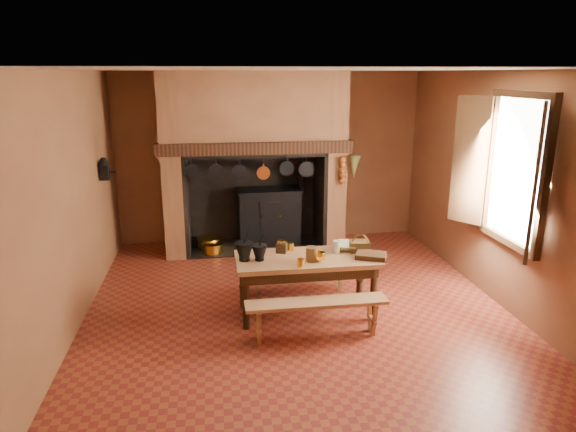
{
  "coord_description": "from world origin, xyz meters",
  "views": [
    {
      "loc": [
        -0.95,
        -5.69,
        2.77
      ],
      "look_at": [
        -0.05,
        0.3,
        1.07
      ],
      "focal_mm": 32.0,
      "sensor_mm": 36.0,
      "label": 1
    }
  ],
  "objects_px": {
    "work_table": "(307,266)",
    "mixing_bowl": "(348,246)",
    "wicker_basket": "(360,246)",
    "bench_front": "(316,310)",
    "coffee_grinder": "(282,247)",
    "iron_range": "(270,215)"
  },
  "relations": [
    {
      "from": "work_table",
      "to": "mixing_bowl",
      "type": "height_order",
      "value": "mixing_bowl"
    },
    {
      "from": "coffee_grinder",
      "to": "wicker_basket",
      "type": "height_order",
      "value": "wicker_basket"
    },
    {
      "from": "mixing_bowl",
      "to": "wicker_basket",
      "type": "relative_size",
      "value": 1.3
    },
    {
      "from": "work_table",
      "to": "coffee_grinder",
      "type": "relative_size",
      "value": 9.03
    },
    {
      "from": "work_table",
      "to": "mixing_bowl",
      "type": "distance_m",
      "value": 0.59
    },
    {
      "from": "iron_range",
      "to": "bench_front",
      "type": "height_order",
      "value": "iron_range"
    },
    {
      "from": "iron_range",
      "to": "coffee_grinder",
      "type": "distance_m",
      "value": 2.47
    },
    {
      "from": "coffee_grinder",
      "to": "wicker_basket",
      "type": "distance_m",
      "value": 0.93
    },
    {
      "from": "wicker_basket",
      "to": "coffee_grinder",
      "type": "bearing_deg",
      "value": -179.13
    },
    {
      "from": "iron_range",
      "to": "bench_front",
      "type": "distance_m",
      "value": 3.24
    },
    {
      "from": "iron_range",
      "to": "work_table",
      "type": "distance_m",
      "value": 2.66
    },
    {
      "from": "work_table",
      "to": "coffee_grinder",
      "type": "xyz_separation_m",
      "value": [
        -0.27,
        0.2,
        0.18
      ]
    },
    {
      "from": "work_table",
      "to": "wicker_basket",
      "type": "height_order",
      "value": "wicker_basket"
    },
    {
      "from": "wicker_basket",
      "to": "work_table",
      "type": "bearing_deg",
      "value": -164.49
    },
    {
      "from": "wicker_basket",
      "to": "bench_front",
      "type": "bearing_deg",
      "value": -126.11
    },
    {
      "from": "iron_range",
      "to": "mixing_bowl",
      "type": "xyz_separation_m",
      "value": [
        0.67,
        -2.47,
        0.27
      ]
    },
    {
      "from": "bench_front",
      "to": "work_table",
      "type": "bearing_deg",
      "value": 90.0
    },
    {
      "from": "wicker_basket",
      "to": "mixing_bowl",
      "type": "bearing_deg",
      "value": 147.73
    },
    {
      "from": "coffee_grinder",
      "to": "wicker_basket",
      "type": "bearing_deg",
      "value": 9.67
    },
    {
      "from": "work_table",
      "to": "wicker_basket",
      "type": "xyz_separation_m",
      "value": [
        0.65,
        0.08,
        0.18
      ]
    },
    {
      "from": "mixing_bowl",
      "to": "wicker_basket",
      "type": "distance_m",
      "value": 0.15
    },
    {
      "from": "iron_range",
      "to": "wicker_basket",
      "type": "distance_m",
      "value": 2.7
    }
  ]
}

